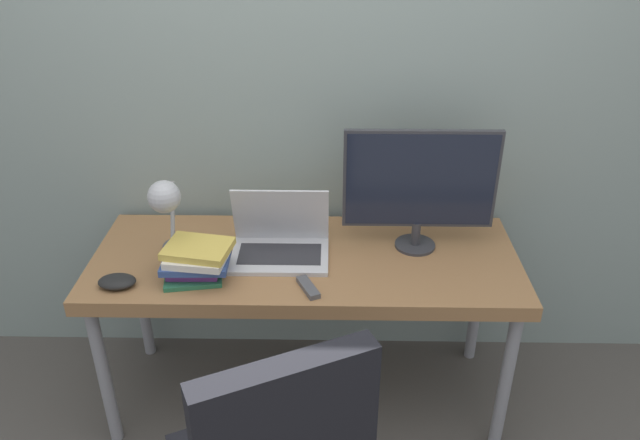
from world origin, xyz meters
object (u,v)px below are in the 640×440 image
Objects in this scene: monitor at (420,184)px; game_controller at (117,281)px; desk_lamp at (167,206)px; book_stack at (196,261)px; laptop at (280,242)px.

game_controller is (-1.12, -0.30, -0.26)m from monitor.
book_stack is at bearing -40.66° from desk_lamp.
laptop is 1.05× the size of desk_lamp.
desk_lamp is 2.60× the size of game_controller.
laptop is 0.46m from desk_lamp.
book_stack is 1.98× the size of game_controller.
laptop is 0.34m from book_stack.
laptop is 1.38× the size of book_stack.
monitor is 0.95m from desk_lamp.
book_stack is (-0.84, -0.24, -0.21)m from monitor.
laptop is at bearing 10.47° from desk_lamp.
monitor is at bearing 15.18° from game_controller.
book_stack is (0.11, -0.09, -0.18)m from desk_lamp.
laptop is at bearing 21.81° from game_controller.
desk_lamp is 0.33m from game_controller.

